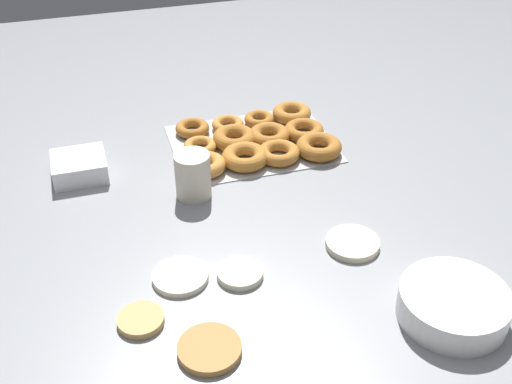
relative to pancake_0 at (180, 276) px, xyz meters
name	(u,v)px	position (x,y,z in m)	size (l,w,h in m)	color
ground_plane	(243,250)	(-0.14, -0.05, -0.01)	(3.00, 3.00, 0.00)	gray
pancake_0	(180,276)	(0.00, 0.00, 0.00)	(0.11, 0.11, 0.01)	silver
pancake_1	(240,273)	(-0.11, 0.03, 0.00)	(0.09, 0.09, 0.01)	silver
pancake_2	(210,349)	(-0.01, 0.19, 0.00)	(0.11, 0.11, 0.01)	#B27F42
pancake_3	(352,243)	(-0.36, 0.00, 0.00)	(0.11, 0.11, 0.01)	beige
pancake_4	(141,320)	(0.09, 0.09, 0.00)	(0.08, 0.08, 0.01)	tan
donut_tray	(258,140)	(-0.29, -0.43, 0.01)	(0.41, 0.31, 0.04)	silver
batter_bowl	(453,305)	(-0.45, 0.24, 0.02)	(0.20, 0.20, 0.06)	white
container_stack	(79,167)	(0.16, -0.42, 0.02)	(0.13, 0.12, 0.05)	white
paper_cup	(193,175)	(-0.08, -0.27, 0.05)	(0.08, 0.08, 0.11)	beige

